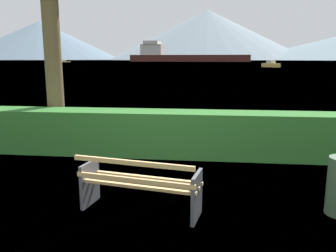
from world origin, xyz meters
name	(u,v)px	position (x,y,z in m)	size (l,w,h in m)	color
ground_plane	(141,210)	(0.00, 0.00, 0.00)	(1400.00, 1400.00, 0.00)	#567A38
water_surface	(206,61)	(0.00, 307.60, 0.00)	(620.00, 620.00, 0.00)	#6B8EA3
park_bench	(139,185)	(-0.01, -0.06, 0.43)	(1.84, 0.90, 0.87)	tan
hedge_row	(166,133)	(0.00, 3.02, 0.52)	(13.31, 0.85, 1.03)	#2D6B28
cargo_ship_large	(180,56)	(-18.20, 240.05, 4.07)	(85.05, 23.30, 14.55)	#471E19
fishing_boat_near	(63,61)	(-84.79, 193.19, 0.46)	(8.22, 7.68, 1.33)	gold
sailboat_mid	(271,65)	(17.39, 87.51, 0.63)	(4.10, 6.23, 1.71)	gold
distant_hills	(198,39)	(-14.69, 582.54, 33.45)	(866.44, 378.69, 81.41)	slate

